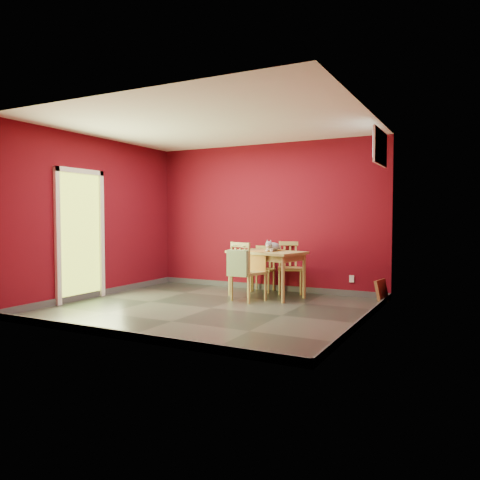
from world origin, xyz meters
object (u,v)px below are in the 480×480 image
at_px(dining_table, 266,257).
at_px(chair_far_right, 290,267).
at_px(tote_bag, 238,263).
at_px(picture_frame, 382,292).
at_px(chair_far_left, 263,268).
at_px(chair_near, 247,271).
at_px(cat, 273,245).

relative_size(dining_table, chair_far_right, 1.51).
relative_size(dining_table, tote_bag, 2.88).
height_order(dining_table, picture_frame, dining_table).
xyz_separation_m(dining_table, chair_far_left, (-0.30, 0.53, -0.26)).
bearing_deg(chair_far_left, picture_frame, -7.78).
relative_size(dining_table, chair_near, 1.45).
distance_m(chair_far_left, tote_bag, 1.31).
distance_m(dining_table, chair_near, 0.58).
distance_m(chair_near, cat, 0.70).
bearing_deg(chair_far_right, tote_bag, -105.75).
height_order(tote_bag, cat, cat).
height_order(dining_table, tote_bag, tote_bag).
distance_m(dining_table, chair_far_left, 0.66).
bearing_deg(chair_far_left, chair_near, -79.62).
bearing_deg(cat, chair_far_right, 100.25).
relative_size(dining_table, chair_far_left, 1.67).
distance_m(dining_table, picture_frame, 1.94).
xyz_separation_m(chair_near, cat, (0.23, 0.54, 0.39)).
bearing_deg(chair_near, chair_far_right, 73.38).
relative_size(chair_near, picture_frame, 2.44).
bearing_deg(dining_table, chair_near, -101.52).
distance_m(tote_bag, picture_frame, 2.29).
bearing_deg(picture_frame, dining_table, -172.87).
bearing_deg(chair_near, picture_frame, 21.21).
relative_size(chair_far_left, picture_frame, 2.11).
xyz_separation_m(cat, picture_frame, (1.75, 0.23, -0.69)).
distance_m(chair_near, picture_frame, 2.14).
height_order(dining_table, chair_near, chair_near).
bearing_deg(cat, tote_bag, -89.57).
bearing_deg(chair_far_right, dining_table, -111.30).
relative_size(dining_table, picture_frame, 3.52).
xyz_separation_m(chair_far_left, picture_frame, (2.17, -0.30, -0.23)).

